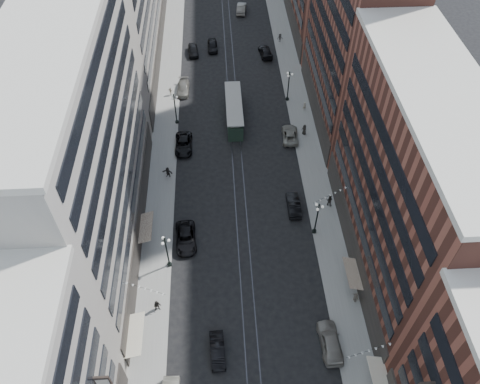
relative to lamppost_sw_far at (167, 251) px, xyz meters
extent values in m
plane|color=black|center=(9.20, 32.00, -3.10)|extent=(220.00, 220.00, 0.00)
cube|color=gray|center=(-1.80, 42.00, -3.02)|extent=(4.00, 180.00, 0.15)
cube|color=gray|center=(20.20, 42.00, -3.02)|extent=(4.00, 180.00, 0.15)
cube|color=#2D2D33|center=(8.50, 42.00, -3.09)|extent=(0.12, 180.00, 0.02)
cube|color=#2D2D33|center=(9.90, 42.00, -3.09)|extent=(0.12, 180.00, 0.02)
cube|color=gray|center=(-7.80, 5.00, 10.90)|extent=(8.00, 36.00, 28.00)
cube|color=brown|center=(26.20, 0.00, 8.90)|extent=(8.00, 30.00, 24.00)
cylinder|color=black|center=(0.00, 0.00, -2.80)|extent=(0.56, 0.56, 0.30)
cylinder|color=black|center=(0.00, 0.00, -0.35)|extent=(0.18, 0.18, 5.20)
sphere|color=black|center=(0.00, 0.00, 2.45)|extent=(0.24, 0.24, 0.24)
sphere|color=white|center=(0.45, 0.00, 2.05)|extent=(0.36, 0.36, 0.36)
sphere|color=white|center=(-0.22, 0.39, 2.05)|extent=(0.36, 0.36, 0.36)
sphere|color=white|center=(-0.22, -0.39, 2.05)|extent=(0.36, 0.36, 0.36)
cylinder|color=black|center=(0.00, 27.00, -2.80)|extent=(0.56, 0.56, 0.30)
cylinder|color=black|center=(0.00, 27.00, -0.35)|extent=(0.18, 0.18, 5.20)
sphere|color=black|center=(0.00, 27.00, 2.45)|extent=(0.24, 0.24, 0.24)
sphere|color=white|center=(0.45, 27.00, 2.05)|extent=(0.36, 0.36, 0.36)
sphere|color=white|center=(-0.22, 27.39, 2.05)|extent=(0.36, 0.36, 0.36)
sphere|color=white|center=(-0.22, 26.61, 2.05)|extent=(0.36, 0.36, 0.36)
cylinder|color=black|center=(18.40, 4.00, -2.80)|extent=(0.56, 0.56, 0.30)
cylinder|color=black|center=(18.40, 4.00, -0.35)|extent=(0.18, 0.18, 5.20)
sphere|color=black|center=(18.40, 4.00, 2.45)|extent=(0.24, 0.24, 0.24)
sphere|color=white|center=(18.85, 4.00, 2.05)|extent=(0.36, 0.36, 0.36)
sphere|color=white|center=(18.18, 4.39, 2.05)|extent=(0.36, 0.36, 0.36)
sphere|color=white|center=(18.18, 3.61, 2.05)|extent=(0.36, 0.36, 0.36)
cylinder|color=black|center=(18.40, 32.00, -2.80)|extent=(0.56, 0.56, 0.30)
cylinder|color=black|center=(18.40, 32.00, -0.35)|extent=(0.18, 0.18, 5.20)
sphere|color=black|center=(18.40, 32.00, 2.45)|extent=(0.24, 0.24, 0.24)
sphere|color=white|center=(18.85, 32.00, 2.05)|extent=(0.36, 0.36, 0.36)
sphere|color=white|center=(18.18, 32.39, 2.05)|extent=(0.36, 0.36, 0.36)
sphere|color=white|center=(18.18, 31.61, 2.05)|extent=(0.36, 0.36, 0.36)
cube|color=#213427|center=(9.20, 27.71, -1.88)|extent=(2.35, 11.27, 2.44)
cube|color=gray|center=(9.20, 27.71, -0.37)|extent=(1.50, 10.33, 0.56)
cube|color=gray|center=(9.20, 27.71, 0.00)|extent=(2.54, 11.46, 0.14)
cylinder|color=black|center=(9.20, 23.48, -2.77)|extent=(2.16, 0.66, 0.66)
cylinder|color=black|center=(9.20, 31.93, -2.77)|extent=(2.16, 0.66, 0.66)
imported|color=black|center=(1.94, 3.50, -2.34)|extent=(2.84, 5.59, 1.51)
imported|color=gray|center=(17.57, -11.13, -2.20)|extent=(2.28, 5.33, 1.79)
imported|color=black|center=(5.58, -11.32, -2.39)|extent=(1.73, 4.37, 1.42)
imported|color=black|center=(-1.01, -5.93, -2.07)|extent=(0.87, 0.50, 1.76)
imported|color=gray|center=(21.40, -6.10, -2.13)|extent=(0.79, 1.05, 1.63)
imported|color=black|center=(1.24, 21.11, -2.34)|extent=(2.53, 5.45, 1.51)
imported|color=#68655D|center=(0.80, 35.49, -2.38)|extent=(2.19, 5.03, 1.44)
imported|color=black|center=(2.40, 47.35, -2.33)|extent=(2.19, 4.62, 1.53)
imported|color=black|center=(16.24, 8.18, -2.34)|extent=(1.62, 4.59, 1.51)
imported|color=gray|center=(17.60, 22.45, -2.39)|extent=(2.70, 5.21, 1.40)
imported|color=black|center=(16.00, 46.12, -2.35)|extent=(2.66, 5.35, 1.49)
imported|color=black|center=(6.08, 48.80, -2.31)|extent=(1.96, 4.63, 1.56)
imported|color=#636058|center=(12.47, 63.24, -2.24)|extent=(2.41, 5.37, 1.71)
imported|color=black|center=(-0.84, 15.09, -2.11)|extent=(1.62, 0.89, 1.68)
imported|color=beige|center=(-1.26, 34.48, -2.20)|extent=(0.96, 0.71, 1.49)
imported|color=black|center=(21.10, 8.47, -2.03)|extent=(1.02, 0.85, 1.84)
imported|color=#B3A895|center=(20.85, 29.15, -2.18)|extent=(0.60, 0.44, 1.53)
imported|color=black|center=(19.25, 50.55, -2.11)|extent=(1.09, 0.47, 1.66)
imported|color=black|center=(19.91, 23.13, -2.06)|extent=(0.92, 0.97, 1.78)
camera|label=1|loc=(6.78, -31.91, 45.29)|focal=35.00mm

